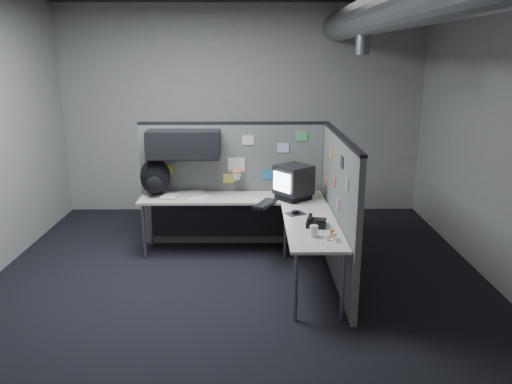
{
  "coord_description": "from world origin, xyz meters",
  "views": [
    {
      "loc": [
        0.16,
        -5.04,
        2.44
      ],
      "look_at": [
        0.2,
        0.35,
        0.96
      ],
      "focal_mm": 35.0,
      "sensor_mm": 36.0,
      "label": 1
    }
  ],
  "objects_px": {
    "desk": "(252,212)",
    "monitor": "(294,182)",
    "keyboard": "(265,204)",
    "phone": "(316,222)",
    "backpack": "(155,178)"
  },
  "relations": [
    {
      "from": "keyboard",
      "to": "phone",
      "type": "bearing_deg",
      "value": -76.64
    },
    {
      "from": "keyboard",
      "to": "phone",
      "type": "relative_size",
      "value": 1.85
    },
    {
      "from": "keyboard",
      "to": "phone",
      "type": "distance_m",
      "value": 0.89
    },
    {
      "from": "desk",
      "to": "keyboard",
      "type": "xyz_separation_m",
      "value": [
        0.16,
        -0.1,
        0.14
      ]
    },
    {
      "from": "phone",
      "to": "backpack",
      "type": "height_order",
      "value": "backpack"
    },
    {
      "from": "keyboard",
      "to": "phone",
      "type": "height_order",
      "value": "phone"
    },
    {
      "from": "monitor",
      "to": "keyboard",
      "type": "relative_size",
      "value": 1.12
    },
    {
      "from": "desk",
      "to": "monitor",
      "type": "height_order",
      "value": "monitor"
    },
    {
      "from": "keyboard",
      "to": "backpack",
      "type": "xyz_separation_m",
      "value": [
        -1.37,
        0.48,
        0.21
      ]
    },
    {
      "from": "desk",
      "to": "monitor",
      "type": "distance_m",
      "value": 0.64
    },
    {
      "from": "desk",
      "to": "keyboard",
      "type": "distance_m",
      "value": 0.23
    },
    {
      "from": "monitor",
      "to": "phone",
      "type": "distance_m",
      "value": 1.03
    },
    {
      "from": "desk",
      "to": "backpack",
      "type": "relative_size",
      "value": 4.94
    },
    {
      "from": "desk",
      "to": "backpack",
      "type": "bearing_deg",
      "value": 163.03
    },
    {
      "from": "desk",
      "to": "phone",
      "type": "xyz_separation_m",
      "value": [
        0.67,
        -0.83,
        0.16
      ]
    }
  ]
}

